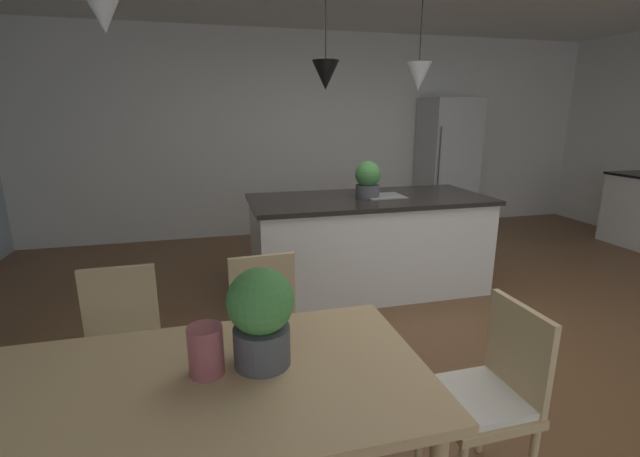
{
  "coord_description": "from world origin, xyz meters",
  "views": [
    {
      "loc": [
        -1.65,
        -2.74,
        1.65
      ],
      "look_at": [
        -0.96,
        -0.09,
        0.92
      ],
      "focal_mm": 24.43,
      "sensor_mm": 36.0,
      "label": 1
    }
  ],
  "objects_px": {
    "kitchen_island": "(368,243)",
    "chair_kitchen_end": "(488,393)",
    "chair_far_right": "(268,329)",
    "vase_on_dining_table": "(206,350)",
    "refrigerator": "(446,165)",
    "potted_plant_on_table": "(261,315)",
    "dining_table": "(191,400)",
    "potted_plant_on_island": "(368,179)",
    "chair_far_left": "(120,347)"
  },
  "relations": [
    {
      "from": "chair_far_right",
      "to": "refrigerator",
      "type": "distance_m",
      "value": 4.58
    },
    {
      "from": "dining_table",
      "to": "chair_far_left",
      "type": "relative_size",
      "value": 1.98
    },
    {
      "from": "chair_far_right",
      "to": "chair_kitchen_end",
      "type": "relative_size",
      "value": 1.0
    },
    {
      "from": "chair_far_right",
      "to": "vase_on_dining_table",
      "type": "distance_m",
      "value": 0.91
    },
    {
      "from": "chair_far_right",
      "to": "vase_on_dining_table",
      "type": "xyz_separation_m",
      "value": [
        -0.32,
        -0.77,
        0.36
      ]
    },
    {
      "from": "chair_kitchen_end",
      "to": "potted_plant_on_island",
      "type": "relative_size",
      "value": 2.62
    },
    {
      "from": "potted_plant_on_island",
      "to": "chair_kitchen_end",
      "type": "bearing_deg",
      "value": -97.26
    },
    {
      "from": "chair_far_left",
      "to": "potted_plant_on_table",
      "type": "bearing_deg",
      "value": -49.18
    },
    {
      "from": "vase_on_dining_table",
      "to": "potted_plant_on_table",
      "type": "bearing_deg",
      "value": 3.92
    },
    {
      "from": "chair_far_right",
      "to": "potted_plant_on_table",
      "type": "xyz_separation_m",
      "value": [
        -0.12,
        -0.76,
        0.46
      ]
    },
    {
      "from": "chair_far_right",
      "to": "vase_on_dining_table",
      "type": "height_order",
      "value": "vase_on_dining_table"
    },
    {
      "from": "kitchen_island",
      "to": "potted_plant_on_island",
      "type": "bearing_deg",
      "value": -180.0
    },
    {
      "from": "chair_far_left",
      "to": "chair_far_right",
      "type": "height_order",
      "value": "same"
    },
    {
      "from": "dining_table",
      "to": "potted_plant_on_island",
      "type": "bearing_deg",
      "value": 56.49
    },
    {
      "from": "potted_plant_on_island",
      "to": "vase_on_dining_table",
      "type": "xyz_separation_m",
      "value": [
        -1.46,
        -2.25,
        -0.24
      ]
    },
    {
      "from": "chair_kitchen_end",
      "to": "potted_plant_on_table",
      "type": "bearing_deg",
      "value": 176.56
    },
    {
      "from": "kitchen_island",
      "to": "chair_kitchen_end",
      "type": "bearing_deg",
      "value": -97.85
    },
    {
      "from": "chair_kitchen_end",
      "to": "kitchen_island",
      "type": "bearing_deg",
      "value": 82.15
    },
    {
      "from": "dining_table",
      "to": "refrigerator",
      "type": "xyz_separation_m",
      "value": [
        3.44,
        4.19,
        0.26
      ]
    },
    {
      "from": "dining_table",
      "to": "potted_plant_on_table",
      "type": "bearing_deg",
      "value": 12.42
    },
    {
      "from": "potted_plant_on_island",
      "to": "potted_plant_on_table",
      "type": "bearing_deg",
      "value": -119.29
    },
    {
      "from": "chair_far_left",
      "to": "dining_table",
      "type": "bearing_deg",
      "value": -64.56
    },
    {
      "from": "potted_plant_on_island",
      "to": "potted_plant_on_table",
      "type": "xyz_separation_m",
      "value": [
        -1.26,
        -2.24,
        -0.13
      ]
    },
    {
      "from": "vase_on_dining_table",
      "to": "kitchen_island",
      "type": "bearing_deg",
      "value": 56.65
    },
    {
      "from": "chair_far_left",
      "to": "chair_far_right",
      "type": "bearing_deg",
      "value": -0.01
    },
    {
      "from": "dining_table",
      "to": "refrigerator",
      "type": "height_order",
      "value": "refrigerator"
    },
    {
      "from": "chair_far_left",
      "to": "potted_plant_on_table",
      "type": "height_order",
      "value": "potted_plant_on_table"
    },
    {
      "from": "dining_table",
      "to": "kitchen_island",
      "type": "xyz_separation_m",
      "value": [
        1.55,
        2.3,
        -0.2
      ]
    },
    {
      "from": "kitchen_island",
      "to": "vase_on_dining_table",
      "type": "bearing_deg",
      "value": -123.35
    },
    {
      "from": "kitchen_island",
      "to": "potted_plant_on_island",
      "type": "distance_m",
      "value": 0.61
    },
    {
      "from": "chair_far_left",
      "to": "kitchen_island",
      "type": "bearing_deg",
      "value": 37.5
    },
    {
      "from": "chair_far_left",
      "to": "chair_kitchen_end",
      "type": "xyz_separation_m",
      "value": [
        1.62,
        -0.81,
        0.0
      ]
    },
    {
      "from": "chair_far_left",
      "to": "vase_on_dining_table",
      "type": "xyz_separation_m",
      "value": [
        0.45,
        -0.77,
        0.36
      ]
    },
    {
      "from": "chair_far_right",
      "to": "potted_plant_on_island",
      "type": "height_order",
      "value": "potted_plant_on_island"
    },
    {
      "from": "chair_far_right",
      "to": "refrigerator",
      "type": "relative_size",
      "value": 0.47
    },
    {
      "from": "chair_far_right",
      "to": "potted_plant_on_table",
      "type": "distance_m",
      "value": 0.89
    },
    {
      "from": "chair_kitchen_end",
      "to": "refrigerator",
      "type": "relative_size",
      "value": 0.47
    },
    {
      "from": "dining_table",
      "to": "kitchen_island",
      "type": "height_order",
      "value": "kitchen_island"
    },
    {
      "from": "chair_kitchen_end",
      "to": "kitchen_island",
      "type": "xyz_separation_m",
      "value": [
        0.32,
        2.3,
        -0.01
      ]
    },
    {
      "from": "vase_on_dining_table",
      "to": "dining_table",
      "type": "bearing_deg",
      "value": -144.64
    },
    {
      "from": "dining_table",
      "to": "refrigerator",
      "type": "distance_m",
      "value": 5.43
    },
    {
      "from": "chair_far_left",
      "to": "chair_kitchen_end",
      "type": "relative_size",
      "value": 1.0
    },
    {
      "from": "chair_far_left",
      "to": "chair_far_right",
      "type": "xyz_separation_m",
      "value": [
        0.77,
        -0.0,
        0.0
      ]
    },
    {
      "from": "kitchen_island",
      "to": "refrigerator",
      "type": "bearing_deg",
      "value": 45.0
    },
    {
      "from": "refrigerator",
      "to": "potted_plant_on_table",
      "type": "bearing_deg",
      "value": -127.52
    },
    {
      "from": "dining_table",
      "to": "chair_kitchen_end",
      "type": "bearing_deg",
      "value": 0.03
    },
    {
      "from": "chair_far_right",
      "to": "potted_plant_on_island",
      "type": "relative_size",
      "value": 2.62
    },
    {
      "from": "refrigerator",
      "to": "vase_on_dining_table",
      "type": "xyz_separation_m",
      "value": [
        -3.38,
        -4.15,
        -0.1
      ]
    },
    {
      "from": "chair_far_right",
      "to": "vase_on_dining_table",
      "type": "relative_size",
      "value": 4.73
    },
    {
      "from": "dining_table",
      "to": "chair_kitchen_end",
      "type": "height_order",
      "value": "chair_kitchen_end"
    }
  ]
}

